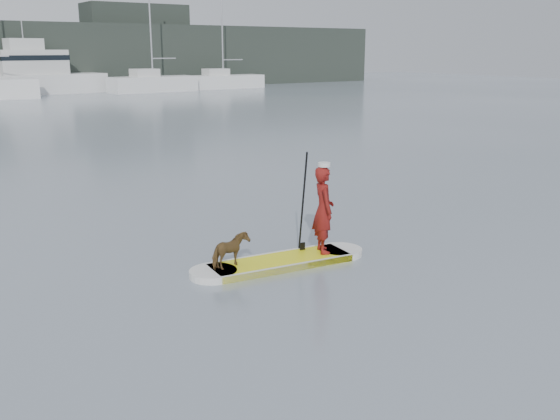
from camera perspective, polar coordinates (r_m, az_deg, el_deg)
ground at (r=10.73m, az=6.56°, el=-5.58°), size 140.00×140.00×0.00m
paddleboard at (r=10.93m, az=-0.00°, el=-4.78°), size 3.28×1.10×0.12m
paddler at (r=11.09m, az=3.99°, el=0.02°), size 0.56×0.67×1.56m
white_cap at (r=10.92m, az=4.06°, el=4.17°), size 0.22×0.22×0.07m
dog at (r=10.44m, az=-4.56°, el=-3.74°), size 0.74×0.47×0.58m
paddle at (r=11.20m, az=2.09°, el=-0.37°), size 0.10×0.30×2.00m
sailboat_e at (r=57.22m, az=-11.58°, el=11.33°), size 7.81×2.91×11.15m
sailboat_f at (r=61.36m, az=-5.27°, el=11.75°), size 7.93×2.49×11.81m
motor_yacht_a at (r=57.21m, az=-21.16°, el=11.55°), size 10.26×4.25×5.98m
shore_building_east at (r=66.33m, az=-12.95°, el=14.42°), size 10.00×4.00×8.00m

